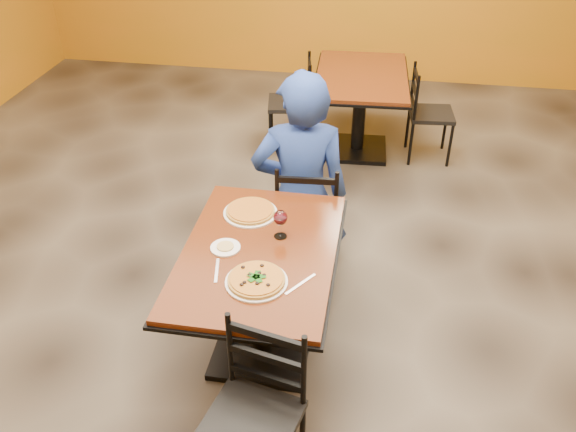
% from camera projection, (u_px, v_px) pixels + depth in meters
% --- Properties ---
extents(floor, '(7.00, 8.00, 0.01)m').
position_uv_depth(floor, '(278.00, 295.00, 4.02)').
color(floor, black).
rests_on(floor, ground).
extents(table_main, '(0.83, 1.23, 0.75)m').
position_uv_depth(table_main, '(260.00, 279.00, 3.30)').
color(table_main, '#62210F').
rests_on(table_main, floor).
extents(table_second, '(0.87, 1.24, 0.75)m').
position_uv_depth(table_second, '(360.00, 95.00, 5.39)').
color(table_second, '#62210F').
rests_on(table_second, floor).
extents(chair_main_near, '(0.47, 0.47, 0.87)m').
position_uv_depth(chair_main_near, '(251.00, 424.00, 2.67)').
color(chair_main_near, black).
rests_on(chair_main_near, floor).
extents(chair_main_far, '(0.43, 0.43, 0.89)m').
position_uv_depth(chair_main_far, '(308.00, 215.00, 4.02)').
color(chair_main_far, black).
rests_on(chair_main_far, floor).
extents(chair_second_left, '(0.44, 0.44, 0.86)m').
position_uv_depth(chair_second_left, '(290.00, 104.00, 5.55)').
color(chair_second_left, black).
rests_on(chair_second_left, floor).
extents(chair_second_right, '(0.41, 0.41, 0.84)m').
position_uv_depth(chair_second_right, '(431.00, 114.00, 5.38)').
color(chair_second_right, black).
rests_on(chair_second_right, floor).
extents(diner, '(0.74, 0.56, 1.37)m').
position_uv_depth(diner, '(301.00, 169.00, 4.04)').
color(diner, navy).
rests_on(diner, floor).
extents(plate_main, '(0.31, 0.31, 0.01)m').
position_uv_depth(plate_main, '(256.00, 282.00, 2.98)').
color(plate_main, white).
rests_on(plate_main, table_main).
extents(pizza_main, '(0.28, 0.28, 0.02)m').
position_uv_depth(pizza_main, '(256.00, 279.00, 2.97)').
color(pizza_main, maroon).
rests_on(pizza_main, plate_main).
extents(plate_far, '(0.31, 0.31, 0.01)m').
position_uv_depth(plate_far, '(250.00, 213.00, 3.48)').
color(plate_far, white).
rests_on(plate_far, table_main).
extents(pizza_far, '(0.28, 0.28, 0.02)m').
position_uv_depth(pizza_far, '(250.00, 210.00, 3.47)').
color(pizza_far, '#B87723').
rests_on(pizza_far, plate_far).
extents(side_plate, '(0.16, 0.16, 0.01)m').
position_uv_depth(side_plate, '(225.00, 248.00, 3.21)').
color(side_plate, white).
rests_on(side_plate, table_main).
extents(dip, '(0.09, 0.09, 0.01)m').
position_uv_depth(dip, '(225.00, 246.00, 3.20)').
color(dip, tan).
rests_on(dip, side_plate).
extents(wine_glass, '(0.08, 0.08, 0.18)m').
position_uv_depth(wine_glass, '(280.00, 223.00, 3.25)').
color(wine_glass, white).
rests_on(wine_glass, table_main).
extents(fork, '(0.05, 0.19, 0.00)m').
position_uv_depth(fork, '(217.00, 270.00, 3.06)').
color(fork, silver).
rests_on(fork, table_main).
extents(knife, '(0.13, 0.18, 0.00)m').
position_uv_depth(knife, '(300.00, 284.00, 2.97)').
color(knife, silver).
rests_on(knife, table_main).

